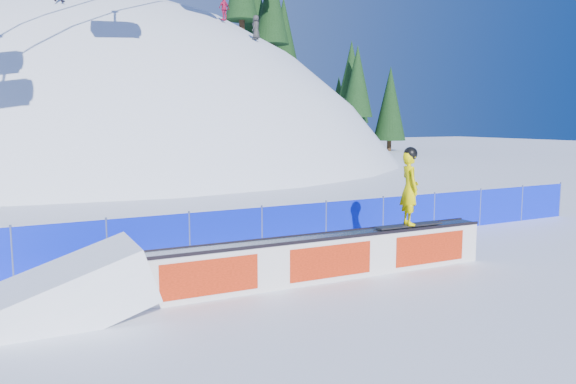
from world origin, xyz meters
TOP-DOWN VIEW (x-y plane):
  - ground at (0.00, 0.00)m, footprint 160.00×160.00m
  - snow_hill at (0.00, 42.00)m, footprint 64.00×64.00m
  - treeline at (23.74, 41.18)m, footprint 21.47×13.02m
  - safety_fence at (0.00, 4.50)m, footprint 22.05×0.05m
  - rail_box at (-0.89, 1.44)m, footprint 8.43×0.74m
  - snow_ramp at (-6.15, 1.53)m, footprint 2.91×1.85m
  - snowboarder at (1.39, 1.40)m, footprint 1.80×0.73m

SIDE VIEW (x-z plane):
  - snow_hill at x=0.00m, z-range -50.00..14.00m
  - ground at x=0.00m, z-range 0.00..0.00m
  - snow_ramp at x=-6.15m, z-range -0.90..0.90m
  - rail_box at x=-0.89m, z-range -0.01..1.00m
  - safety_fence at x=0.00m, z-range -0.05..1.25m
  - snowboarder at x=1.39m, z-range 0.99..2.87m
  - treeline at x=23.74m, z-range -0.44..19.24m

